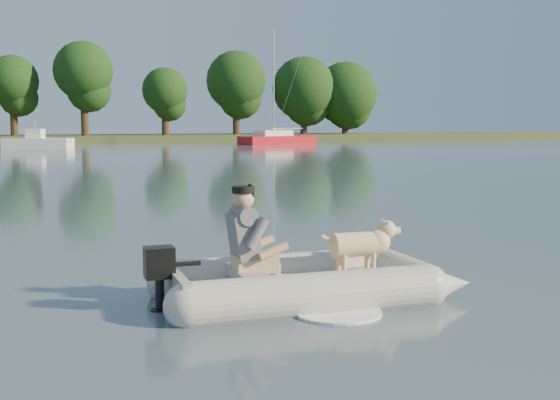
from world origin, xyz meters
name	(u,v)px	position (x,y,z in m)	size (l,w,h in m)	color
water	(301,284)	(0.00, 0.00, 0.00)	(160.00, 160.00, 0.00)	slate
shore_bank	(42,139)	(0.00, 62.00, 0.25)	(160.00, 12.00, 0.70)	#47512D
treeline	(57,83)	(1.46, 61.10, 5.39)	(75.85, 7.35, 9.27)	#332316
dinghy	(306,247)	(-0.20, -0.61, 0.55)	(4.19, 2.65, 1.29)	#9D9D98
man	(245,233)	(-0.85, -0.54, 0.72)	(0.67, 0.58, 1.00)	slate
dog	(356,249)	(0.40, -0.59, 0.48)	(0.87, 0.31, 0.58)	tan
outboard_motor	(160,281)	(-1.74, -0.55, 0.29)	(0.39, 0.27, 0.73)	black
motorboat	(38,136)	(-1.06, 44.76, 0.92)	(4.77, 1.83, 2.02)	white
sailboat	(277,139)	(18.06, 47.82, 0.42)	(7.26, 4.23, 9.57)	#A6131C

